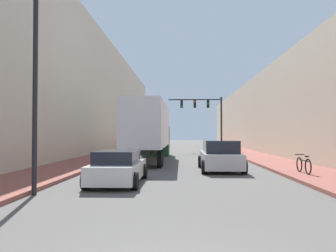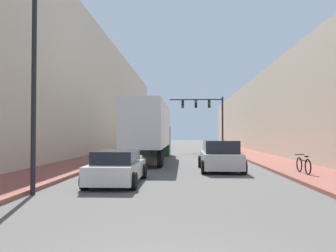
{
  "view_description": "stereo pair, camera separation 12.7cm",
  "coord_description": "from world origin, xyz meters",
  "px_view_note": "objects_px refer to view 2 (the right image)",
  "views": [
    {
      "loc": [
        0.1,
        -3.72,
        2.0
      ],
      "look_at": [
        -0.67,
        15.16,
        2.45
      ],
      "focal_mm": 35.0,
      "sensor_mm": 36.0,
      "label": 1
    },
    {
      "loc": [
        0.23,
        -3.71,
        2.0
      ],
      "look_at": [
        -0.67,
        15.16,
        2.45
      ],
      "focal_mm": 35.0,
      "sensor_mm": 36.0,
      "label": 2
    }
  ],
  "objects_px": {
    "parked_bicycle": "(303,165)",
    "suv_car": "(220,156)",
    "semi_truck": "(151,130)",
    "sedan_car": "(117,167)",
    "street_lamp": "(34,51)",
    "traffic_signal_gantry": "(208,112)"
  },
  "relations": [
    {
      "from": "sedan_car",
      "to": "traffic_signal_gantry",
      "type": "bearing_deg",
      "value": 77.45
    },
    {
      "from": "parked_bicycle",
      "to": "traffic_signal_gantry",
      "type": "bearing_deg",
      "value": 97.22
    },
    {
      "from": "sedan_car",
      "to": "traffic_signal_gantry",
      "type": "height_order",
      "value": "traffic_signal_gantry"
    },
    {
      "from": "sedan_car",
      "to": "suv_car",
      "type": "xyz_separation_m",
      "value": [
        4.65,
        4.83,
        0.13
      ]
    },
    {
      "from": "sedan_car",
      "to": "street_lamp",
      "type": "distance_m",
      "value": 5.34
    },
    {
      "from": "suv_car",
      "to": "parked_bicycle",
      "type": "xyz_separation_m",
      "value": [
        3.62,
        -2.31,
        -0.24
      ]
    },
    {
      "from": "traffic_signal_gantry",
      "to": "suv_car",
      "type": "bearing_deg",
      "value": -92.39
    },
    {
      "from": "semi_truck",
      "to": "street_lamp",
      "type": "xyz_separation_m",
      "value": [
        -2.46,
        -13.93,
        2.42
      ]
    },
    {
      "from": "semi_truck",
      "to": "parked_bicycle",
      "type": "distance_m",
      "value": 12.08
    },
    {
      "from": "suv_car",
      "to": "sedan_car",
      "type": "bearing_deg",
      "value": -133.91
    },
    {
      "from": "semi_truck",
      "to": "parked_bicycle",
      "type": "height_order",
      "value": "semi_truck"
    },
    {
      "from": "street_lamp",
      "to": "parked_bicycle",
      "type": "xyz_separation_m",
      "value": [
        10.53,
        5.13,
        -4.19
      ]
    },
    {
      "from": "suv_car",
      "to": "parked_bicycle",
      "type": "relative_size",
      "value": 2.49
    },
    {
      "from": "sedan_car",
      "to": "traffic_signal_gantry",
      "type": "relative_size",
      "value": 0.7
    },
    {
      "from": "sedan_car",
      "to": "parked_bicycle",
      "type": "xyz_separation_m",
      "value": [
        8.27,
        2.52,
        -0.11
      ]
    },
    {
      "from": "semi_truck",
      "to": "traffic_signal_gantry",
      "type": "xyz_separation_m",
      "value": [
        5.28,
        13.28,
        2.15
      ]
    },
    {
      "from": "suv_car",
      "to": "traffic_signal_gantry",
      "type": "xyz_separation_m",
      "value": [
        0.83,
        19.77,
        3.69
      ]
    },
    {
      "from": "semi_truck",
      "to": "street_lamp",
      "type": "bearing_deg",
      "value": -99.99
    },
    {
      "from": "traffic_signal_gantry",
      "to": "semi_truck",
      "type": "bearing_deg",
      "value": -111.68
    },
    {
      "from": "semi_truck",
      "to": "sedan_car",
      "type": "bearing_deg",
      "value": -91.01
    },
    {
      "from": "suv_car",
      "to": "parked_bicycle",
      "type": "distance_m",
      "value": 4.3
    },
    {
      "from": "parked_bicycle",
      "to": "suv_car",
      "type": "bearing_deg",
      "value": 147.48
    }
  ]
}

